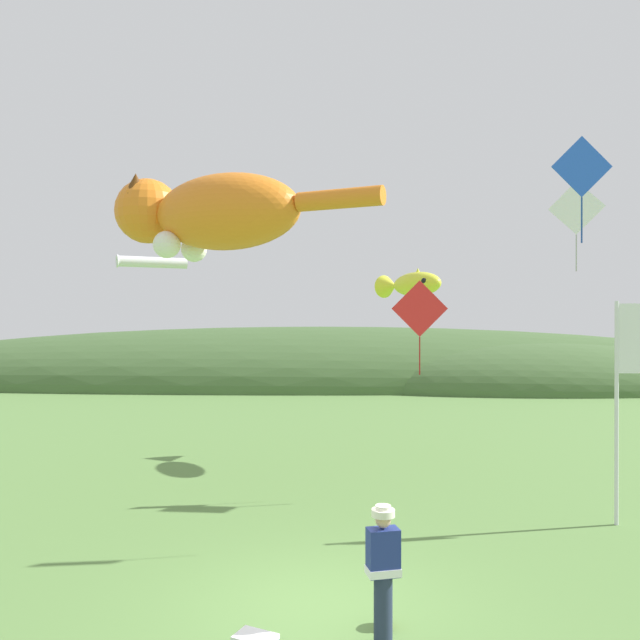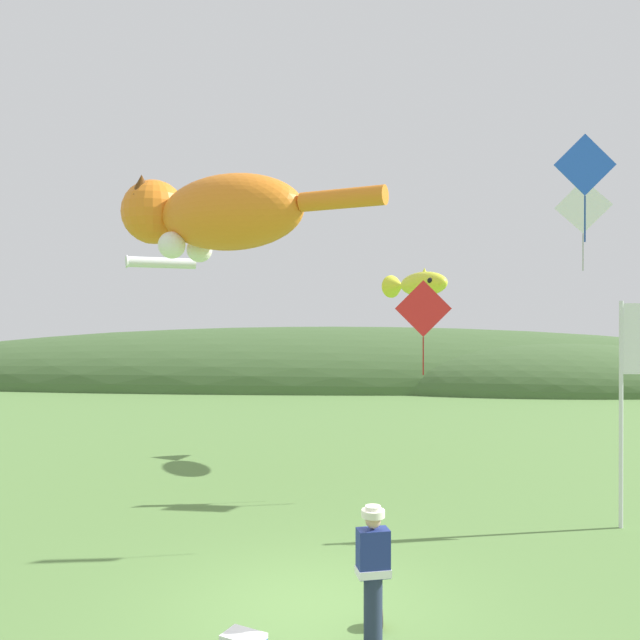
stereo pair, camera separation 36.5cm
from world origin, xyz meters
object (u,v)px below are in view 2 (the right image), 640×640
kite_tube_streamer (160,263)px  kite_diamond_blue (585,166)px  kite_giant_cat (214,214)px  festival_banner_pole (629,379)px  kite_diamond_red (423,309)px  kite_spool (378,618)px  kite_diamond_white (583,207)px  kite_fish_windsock (417,284)px  festival_attendant (373,570)px

kite_tube_streamer → kite_diamond_blue: bearing=-38.6°
kite_giant_cat → festival_banner_pole: bearing=-19.2°
kite_giant_cat → kite_diamond_red: (5.14, -0.86, -2.40)m
festival_banner_pole → kite_diamond_red: (-3.75, 2.24, 1.41)m
kite_spool → kite_diamond_red: (1.47, 6.37, 4.23)m
kite_spool → kite_tube_streamer: bearing=117.6°
kite_diamond_white → kite_giant_cat: bearing=177.3°
festival_banner_pole → kite_fish_windsock: (-3.41, 6.07, 2.21)m
kite_spool → kite_tube_streamer: kite_tube_streamer is taller
kite_spool → festival_banner_pole: bearing=38.4°
kite_diamond_white → kite_spool: bearing=-128.2°
kite_giant_cat → festival_attendant: bearing=-65.0°
festival_banner_pole → kite_diamond_blue: size_ratio=2.14×
kite_giant_cat → kite_fish_windsock: size_ratio=2.53×
festival_attendant → kite_giant_cat: kite_giant_cat is taller
kite_fish_windsock → kite_diamond_blue: size_ratio=1.29×
kite_diamond_white → kite_tube_streamer: bearing=154.4°
kite_spool → kite_diamond_white: 10.94m
kite_tube_streamer → kite_diamond_white: bearing=-25.6°
kite_diamond_red → festival_attendant: bearing=-102.9°
kite_spool → festival_banner_pole: 7.22m
festival_banner_pole → kite_fish_windsock: 7.31m
kite_giant_cat → kite_diamond_blue: kite_giant_cat is taller
festival_banner_pole → kite_tube_streamer: bearing=144.5°
kite_diamond_red → kite_tube_streamer: bearing=142.5°
kite_fish_windsock → kite_diamond_white: (3.55, -3.40, 1.67)m
festival_banner_pole → kite_diamond_white: bearing=87.0°
kite_spool → kite_fish_windsock: bearing=80.0°
kite_giant_cat → kite_fish_windsock: bearing=28.5°
kite_spool → kite_fish_windsock: 11.51m
festival_banner_pole → kite_diamond_red: size_ratio=2.01×
festival_attendant → kite_diamond_white: 10.81m
festival_attendant → kite_spool: 0.94m
festival_attendant → kite_fish_windsock: size_ratio=0.65×
kite_spool → kite_diamond_red: 7.78m
kite_giant_cat → kite_fish_windsock: 6.44m
festival_attendant → kite_fish_windsock: bearing=79.9°
festival_attendant → kite_spool: (0.09, 0.45, -0.82)m
kite_giant_cat → kite_diamond_white: size_ratio=3.11×
festival_banner_pole → kite_giant_cat: 10.16m
kite_fish_windsock → kite_diamond_red: (-0.34, -3.84, -0.79)m
kite_spool → kite_diamond_white: size_ratio=0.12×
kite_spool → kite_diamond_red: kite_diamond_red is taller
kite_spool → kite_tube_streamer: 15.30m
kite_tube_streamer → kite_diamond_white: (11.90, -5.70, 0.80)m
festival_attendant → kite_giant_cat: (-3.59, 7.68, 5.81)m
festival_banner_pole → kite_diamond_white: kite_diamond_white is taller
kite_fish_windsock → festival_banner_pole: bearing=-60.7°
festival_attendant → kite_diamond_white: bearing=53.1°
kite_fish_windsock → kite_diamond_red: size_ratio=1.21×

